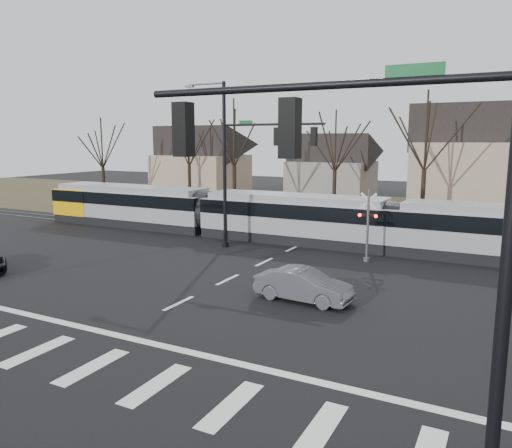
% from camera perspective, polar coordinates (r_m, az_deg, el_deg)
% --- Properties ---
extents(ground, '(140.00, 140.00, 0.00)m').
position_cam_1_polar(ground, '(19.73, -12.30, -10.50)').
color(ground, black).
extents(grass_verge, '(140.00, 28.00, 0.01)m').
position_cam_1_polar(grass_verge, '(48.17, 12.67, 1.35)').
color(grass_verge, '#38331E').
rests_on(grass_verge, ground).
extents(crosswalk, '(27.00, 2.60, 0.01)m').
position_cam_1_polar(crosswalk, '(17.09, -21.12, -14.17)').
color(crosswalk, silver).
rests_on(crosswalk, ground).
extents(stop_line, '(28.00, 0.35, 0.01)m').
position_cam_1_polar(stop_line, '(18.48, -15.93, -12.05)').
color(stop_line, silver).
rests_on(stop_line, ground).
extents(lane_dashes, '(0.18, 30.00, 0.01)m').
position_cam_1_polar(lane_dashes, '(33.15, 5.57, -2.12)').
color(lane_dashes, silver).
rests_on(lane_dashes, ground).
extents(rail_pair, '(90.00, 1.52, 0.06)m').
position_cam_1_polar(rail_pair, '(32.96, 5.44, -2.15)').
color(rail_pair, '#59595E').
rests_on(rail_pair, ground).
extents(tram, '(41.58, 3.09, 3.15)m').
position_cam_1_polar(tram, '(33.19, 4.18, 0.91)').
color(tram, gray).
rests_on(tram, ground).
extents(sedan, '(2.00, 4.34, 1.36)m').
position_cam_1_polar(sedan, '(21.20, 5.46, -6.97)').
color(sedan, '#53545B').
rests_on(sedan, ground).
extents(signal_pole_near_right, '(6.72, 0.44, 8.00)m').
position_cam_1_polar(signal_pole_near_right, '(8.53, 14.24, -1.09)').
color(signal_pole_near_right, black).
rests_on(signal_pole_near_right, ground).
extents(signal_pole_far, '(9.28, 0.44, 10.20)m').
position_cam_1_polar(signal_pole_far, '(30.33, -1.01, 7.68)').
color(signal_pole_far, black).
rests_on(signal_pole_far, ground).
extents(rail_crossing_signal, '(1.08, 0.36, 4.00)m').
position_cam_1_polar(rail_crossing_signal, '(28.27, 12.63, -0.47)').
color(rail_crossing_signal, '#59595B').
rests_on(rail_crossing_signal, ground).
extents(tree_row, '(59.20, 7.20, 10.00)m').
position_cam_1_polar(tree_row, '(41.43, 13.47, 6.96)').
color(tree_row, black).
rests_on(tree_row, ground).
extents(house_a, '(9.72, 8.64, 8.60)m').
position_cam_1_polar(house_a, '(57.87, -6.29, 7.30)').
color(house_a, tan).
rests_on(house_a, ground).
extents(house_b, '(8.64, 7.56, 7.65)m').
position_cam_1_polar(house_b, '(53.04, 8.68, 6.51)').
color(house_b, gray).
rests_on(house_b, ground).
extents(house_c, '(10.80, 8.64, 10.10)m').
position_cam_1_polar(house_c, '(47.29, 23.90, 6.98)').
color(house_c, tan).
rests_on(house_c, ground).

